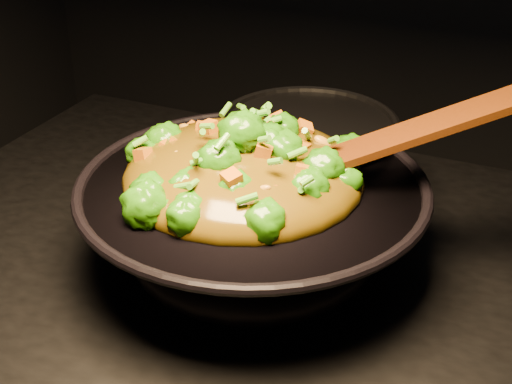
% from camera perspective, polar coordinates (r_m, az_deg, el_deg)
% --- Properties ---
extents(wok, '(0.42, 0.42, 0.11)m').
position_cam_1_polar(wok, '(0.84, -0.28, -2.69)').
color(wok, black).
rests_on(wok, stovetop).
extents(stir_fry, '(0.37, 0.37, 0.10)m').
position_cam_1_polar(stir_fry, '(0.80, -1.05, 3.95)').
color(stir_fry, '#266B07').
rests_on(stir_fry, wok).
extents(spatula, '(0.31, 0.16, 0.13)m').
position_cam_1_polar(spatula, '(0.80, 10.01, 3.88)').
color(spatula, '#3A0F05').
rests_on(spatula, wok).
extents(back_pot, '(0.27, 0.27, 0.13)m').
position_cam_1_polar(back_pot, '(0.96, 4.07, 2.35)').
color(back_pot, black).
rests_on(back_pot, stovetop).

